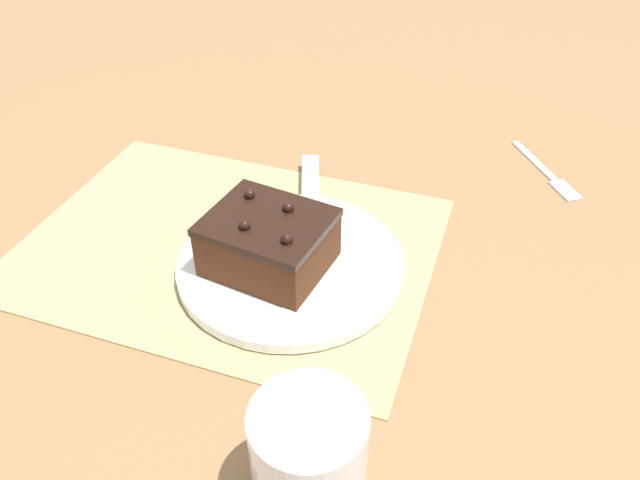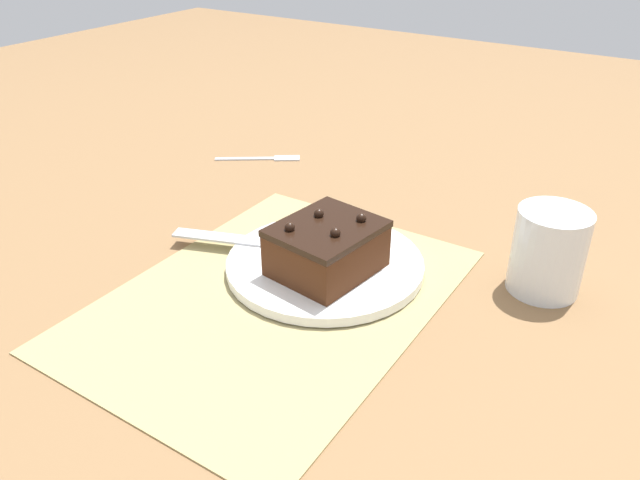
{
  "view_description": "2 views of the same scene",
  "coord_description": "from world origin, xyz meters",
  "px_view_note": "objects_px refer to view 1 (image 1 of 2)",
  "views": [
    {
      "loc": [
        -0.28,
        0.49,
        0.46
      ],
      "look_at": [
        -0.11,
        -0.02,
        0.03
      ],
      "focal_mm": 35.0,
      "sensor_mm": 36.0,
      "label": 1
    },
    {
      "loc": [
        0.48,
        0.37,
        0.42
      ],
      "look_at": [
        -0.09,
        0.0,
        0.03
      ],
      "focal_mm": 35.0,
      "sensor_mm": 36.0,
      "label": 2
    }
  ],
  "objects_px": {
    "chocolate_cake": "(269,242)",
    "dessert_fork": "(549,174)",
    "drinking_glass": "(309,460)",
    "serving_knife": "(311,223)",
    "cake_plate": "(291,264)"
  },
  "relations": [
    {
      "from": "dessert_fork",
      "to": "drinking_glass",
      "type": "bearing_deg",
      "value": 39.39
    },
    {
      "from": "chocolate_cake",
      "to": "dessert_fork",
      "type": "relative_size",
      "value": 1.02
    },
    {
      "from": "drinking_glass",
      "to": "cake_plate",
      "type": "bearing_deg",
      "value": -65.83
    },
    {
      "from": "chocolate_cake",
      "to": "cake_plate",
      "type": "bearing_deg",
      "value": -142.5
    },
    {
      "from": "drinking_glass",
      "to": "dessert_fork",
      "type": "bearing_deg",
      "value": -105.77
    },
    {
      "from": "drinking_glass",
      "to": "chocolate_cake",
      "type": "bearing_deg",
      "value": -60.86
    },
    {
      "from": "chocolate_cake",
      "to": "dessert_fork",
      "type": "height_order",
      "value": "chocolate_cake"
    },
    {
      "from": "dessert_fork",
      "to": "cake_plate",
      "type": "bearing_deg",
      "value": 13.56
    },
    {
      "from": "serving_knife",
      "to": "cake_plate",
      "type": "bearing_deg",
      "value": -110.69
    },
    {
      "from": "chocolate_cake",
      "to": "drinking_glass",
      "type": "distance_m",
      "value": 0.26
    },
    {
      "from": "drinking_glass",
      "to": "dessert_fork",
      "type": "relative_size",
      "value": 0.78
    },
    {
      "from": "cake_plate",
      "to": "serving_knife",
      "type": "height_order",
      "value": "serving_knife"
    },
    {
      "from": "cake_plate",
      "to": "drinking_glass",
      "type": "distance_m",
      "value": 0.27
    },
    {
      "from": "chocolate_cake",
      "to": "dessert_fork",
      "type": "xyz_separation_m",
      "value": [
        -0.27,
        -0.3,
        -0.04
      ]
    },
    {
      "from": "serving_knife",
      "to": "dessert_fork",
      "type": "relative_size",
      "value": 1.67
    }
  ]
}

